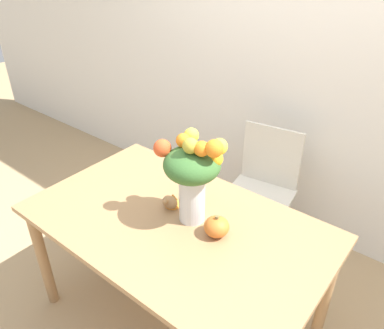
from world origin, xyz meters
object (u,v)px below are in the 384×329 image
object	(u,v)px
flower_vase	(193,172)
turkey_figurine	(172,201)
pumpkin	(217,227)
dining_chair_near_window	(261,191)

from	to	relation	value
flower_vase	turkey_figurine	bearing A→B (deg)	177.00
pumpkin	turkey_figurine	distance (m)	0.31
flower_vase	turkey_figurine	size ratio (longest dim) A/B	4.02
flower_vase	dining_chair_near_window	distance (m)	0.93
turkey_figurine	flower_vase	bearing A→B (deg)	-3.00
pumpkin	turkey_figurine	bearing A→B (deg)	173.82
pumpkin	dining_chair_near_window	world-z (taller)	dining_chair_near_window
turkey_figurine	dining_chair_near_window	world-z (taller)	dining_chair_near_window
flower_vase	dining_chair_near_window	world-z (taller)	flower_vase
turkey_figurine	dining_chair_near_window	bearing A→B (deg)	80.60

